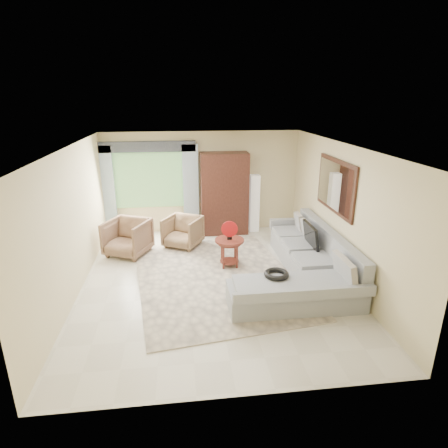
{
  "coord_description": "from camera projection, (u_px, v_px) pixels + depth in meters",
  "views": [
    {
      "loc": [
        -0.59,
        -6.53,
        3.44
      ],
      "look_at": [
        0.25,
        0.35,
        1.05
      ],
      "focal_mm": 30.0,
      "sensor_mm": 36.0,
      "label": 1
    }
  ],
  "objects": [
    {
      "name": "floor_lamp",
      "position": [
        254.0,
        203.0,
        9.84
      ],
      "size": [
        0.24,
        0.24,
        1.5
      ],
      "primitive_type": "cube",
      "color": "silver",
      "rests_on": "ground"
    },
    {
      "name": "curtain_right",
      "position": [
        191.0,
        189.0,
        9.61
      ],
      "size": [
        0.4,
        0.08,
        2.3
      ],
      "primitive_type": "cube",
      "color": "#9EB7CC",
      "rests_on": "ground"
    },
    {
      "name": "curtain_left",
      "position": [
        107.0,
        192.0,
        9.37
      ],
      "size": [
        0.4,
        0.08,
        2.3
      ],
      "primitive_type": "cube",
      "color": "#9EB7CC",
      "rests_on": "ground"
    },
    {
      "name": "coffee_table",
      "position": [
        229.0,
        252.0,
        7.85
      ],
      "size": [
        0.61,
        0.61,
        0.61
      ],
      "rotation": [
        0.0,
        0.0,
        0.31
      ],
      "color": "#4A1D13",
      "rests_on": "ground"
    },
    {
      "name": "red_disc",
      "position": [
        230.0,
        229.0,
        7.68
      ],
      "size": [
        0.34,
        0.1,
        0.34
      ],
      "primitive_type": "cylinder",
      "rotation": [
        1.57,
        0.0,
        -0.22
      ],
      "color": "#A31012",
      "rests_on": "coffee_table"
    },
    {
      "name": "area_rug",
      "position": [
        216.0,
        277.0,
        7.44
      ],
      "size": [
        3.53,
        4.38,
        0.02
      ],
      "primitive_type": "cube",
      "rotation": [
        0.0,
        0.0,
        0.14
      ],
      "color": "beige",
      "rests_on": "ground"
    },
    {
      "name": "armchair_right",
      "position": [
        183.0,
        232.0,
        8.9
      ],
      "size": [
        1.07,
        1.08,
        0.73
      ],
      "primitive_type": "imported",
      "rotation": [
        0.0,
        0.0,
        -0.5
      ],
      "color": "#8D684D",
      "rests_on": "ground"
    },
    {
      "name": "sectional_sofa",
      "position": [
        306.0,
        267.0,
        7.26
      ],
      "size": [
        2.3,
        3.46,
        0.9
      ],
      "color": "#93959B",
      "rests_on": "ground"
    },
    {
      "name": "window",
      "position": [
        149.0,
        180.0,
        9.49
      ],
      "size": [
        1.8,
        0.04,
        1.4
      ],
      "primitive_type": "cube",
      "color": "#669E59",
      "rests_on": "wall_back"
    },
    {
      "name": "armoire",
      "position": [
        224.0,
        194.0,
        9.59
      ],
      "size": [
        1.2,
        0.55,
        2.1
      ],
      "primitive_type": "cube",
      "color": "black",
      "rests_on": "ground"
    },
    {
      "name": "ground",
      "position": [
        214.0,
        281.0,
        7.32
      ],
      "size": [
        6.0,
        6.0,
        0.0
      ],
      "primitive_type": "plane",
      "color": "silver",
      "rests_on": "ground"
    },
    {
      "name": "armchair_left",
      "position": [
        128.0,
        237.0,
        8.42
      ],
      "size": [
        1.17,
        1.18,
        0.82
      ],
      "primitive_type": "imported",
      "rotation": [
        0.0,
        0.0,
        -0.43
      ],
      "color": "#815E46",
      "rests_on": "ground"
    },
    {
      "name": "wall_mirror",
      "position": [
        335.0,
        186.0,
        7.36
      ],
      "size": [
        0.05,
        1.7,
        1.05
      ],
      "color": "black",
      "rests_on": "wall_right"
    },
    {
      "name": "garden_hose",
      "position": [
        276.0,
        274.0,
        6.39
      ],
      "size": [
        0.43,
        0.43,
        0.09
      ],
      "primitive_type": "torus",
      "color": "black",
      "rests_on": "sectional_sofa"
    },
    {
      "name": "tv_screen",
      "position": [
        311.0,
        235.0,
        7.67
      ],
      "size": [
        0.14,
        0.74,
        0.48
      ],
      "primitive_type": "cube",
      "rotation": [
        0.0,
        -0.17,
        0.0
      ],
      "color": "black",
      "rests_on": "sectional_sofa"
    },
    {
      "name": "potted_plant",
      "position": [
        121.0,
        230.0,
        9.4
      ],
      "size": [
        0.48,
        0.43,
        0.48
      ],
      "primitive_type": "imported",
      "rotation": [
        0.0,
        0.0,
        -0.13
      ],
      "color": "#999999",
      "rests_on": "ground"
    },
    {
      "name": "valance",
      "position": [
        147.0,
        147.0,
        9.15
      ],
      "size": [
        2.4,
        0.12,
        0.26
      ],
      "primitive_type": "cube",
      "color": "#1E232D",
      "rests_on": "wall_back"
    }
  ]
}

